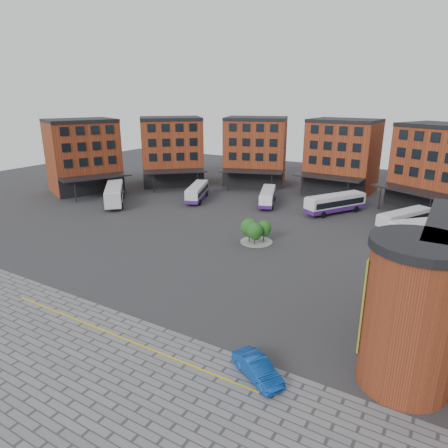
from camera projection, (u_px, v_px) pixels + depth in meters
The scene contains 12 objects.
ground at pixel (194, 271), 45.60m from camera, with size 160.00×160.00×0.00m, color #28282B.
paving_zone at pixel (31, 396), 26.61m from camera, with size 50.00×22.00×0.02m, color slate.
yellow_line at pixel (118, 336), 33.16m from camera, with size 26.00×0.15×0.02m, color gold.
main_building at pixel (286, 160), 77.00m from camera, with size 94.14×42.48×14.60m.
tree_island at pixel (255, 230), 53.54m from camera, with size 4.40×4.40×3.37m.
bus_a at pixel (114, 193), 73.08m from camera, with size 10.32×10.92×3.46m.
bus_b at pixel (197, 192), 75.77m from camera, with size 6.16×10.63×2.95m.
bus_c at pixel (268, 196), 72.63m from camera, with size 5.60×10.16×2.81m.
bus_d at pixel (335, 203), 67.30m from camera, with size 8.18×11.13×3.22m.
bus_e at pixel (404, 219), 59.22m from camera, with size 6.80×10.09×2.86m.
bus_f at pixel (433, 232), 52.73m from camera, with size 10.98×11.01×3.56m.
blue_car at pixel (257, 368), 28.16m from camera, with size 1.59×4.55×1.50m, color #0B3C98.
Camera 1 is at (24.16, -34.19, 19.15)m, focal length 32.00 mm.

